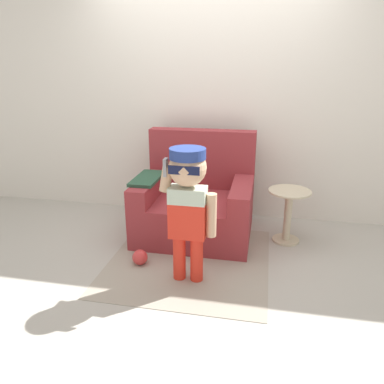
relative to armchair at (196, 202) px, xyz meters
name	(u,v)px	position (x,y,z in m)	size (l,w,h in m)	color
ground_plane	(200,233)	(0.05, -0.03, -0.33)	(10.00, 10.00, 0.00)	#ADA89E
wall_back	(211,97)	(0.05, 0.59, 0.97)	(10.00, 0.05, 2.60)	silver
armchair	(196,202)	(0.00, 0.00, 0.00)	(1.11, 0.93, 1.00)	maroon
person_child	(188,195)	(0.10, -0.88, 0.39)	(0.44, 0.33, 1.07)	red
side_table	(288,211)	(0.89, -0.02, -0.01)	(0.39, 0.39, 0.52)	beige
rug	(189,260)	(0.05, -0.59, -0.32)	(1.36, 1.45, 0.01)	#9E9384
toy_ball	(140,257)	(-0.35, -0.73, -0.26)	(0.13, 0.13, 0.13)	#D13838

